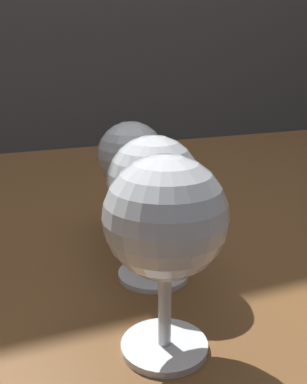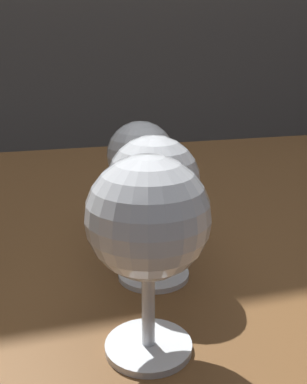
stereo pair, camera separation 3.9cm
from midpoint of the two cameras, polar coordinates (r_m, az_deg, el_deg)
dining_table at (r=0.61m, az=-13.31°, el=-10.75°), size 1.45×0.82×0.72m
wine_glass_white at (r=0.28m, az=-2.39°, el=-3.92°), size 0.08×0.08×0.14m
wine_glass_merlot at (r=0.38m, az=-2.88°, el=0.89°), size 0.08×0.08×0.13m
wine_glass_chardonnay at (r=0.48m, az=-5.20°, el=4.34°), size 0.07×0.07×0.13m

